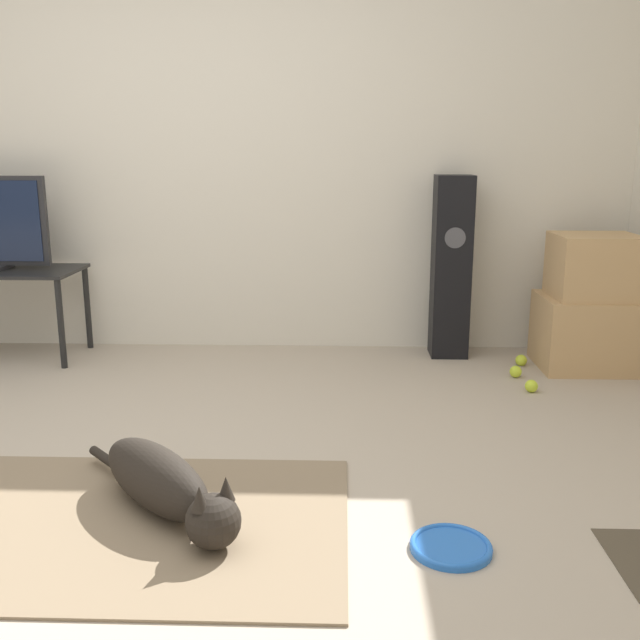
# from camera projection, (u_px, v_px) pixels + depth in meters

# --- Properties ---
(ground_plane) EXTENTS (12.00, 12.00, 0.00)m
(ground_plane) POSITION_uv_depth(u_px,v_px,m) (113.00, 496.00, 2.59)
(ground_plane) COLOR #B2A38E
(wall_back) EXTENTS (8.00, 0.06, 2.55)m
(wall_back) POSITION_uv_depth(u_px,v_px,m) (208.00, 142.00, 4.33)
(wall_back) COLOR silver
(wall_back) RESTS_ON ground_plane
(area_rug) EXTENTS (1.56, 1.01, 0.01)m
(area_rug) POSITION_uv_depth(u_px,v_px,m) (115.00, 523.00, 2.39)
(area_rug) COLOR #847056
(area_rug) RESTS_ON ground_plane
(dog) EXTENTS (0.69, 0.72, 0.23)m
(dog) POSITION_uv_depth(u_px,v_px,m) (165.00, 484.00, 2.42)
(dog) COLOR black
(dog) RESTS_ON area_rug
(frisbee) EXTENTS (0.26, 0.26, 0.03)m
(frisbee) POSITION_uv_depth(u_px,v_px,m) (451.00, 546.00, 2.24)
(frisbee) COLOR blue
(frisbee) RESTS_ON ground_plane
(cardboard_box_lower) EXTENTS (0.52, 0.47, 0.41)m
(cardboard_box_lower) POSITION_uv_depth(u_px,v_px,m) (585.00, 332.00, 4.09)
(cardboard_box_lower) COLOR tan
(cardboard_box_lower) RESTS_ON ground_plane
(cardboard_box_upper) EXTENTS (0.45, 0.40, 0.36)m
(cardboard_box_upper) POSITION_uv_depth(u_px,v_px,m) (594.00, 266.00, 3.99)
(cardboard_box_upper) COLOR tan
(cardboard_box_upper) RESTS_ON cardboard_box_lower
(floor_speaker) EXTENTS (0.22, 0.22, 1.08)m
(floor_speaker) POSITION_uv_depth(u_px,v_px,m) (451.00, 267.00, 4.26)
(floor_speaker) COLOR black
(floor_speaker) RESTS_ON ground_plane
(tennis_ball_by_boxes) EXTENTS (0.07, 0.07, 0.07)m
(tennis_ball_by_boxes) POSITION_uv_depth(u_px,v_px,m) (531.00, 386.00, 3.69)
(tennis_ball_by_boxes) COLOR #C6E033
(tennis_ball_by_boxes) RESTS_ON ground_plane
(tennis_ball_near_speaker) EXTENTS (0.07, 0.07, 0.07)m
(tennis_ball_near_speaker) POSITION_uv_depth(u_px,v_px,m) (521.00, 360.00, 4.15)
(tennis_ball_near_speaker) COLOR #C6E033
(tennis_ball_near_speaker) RESTS_ON ground_plane
(tennis_ball_loose_on_carpet) EXTENTS (0.07, 0.07, 0.07)m
(tennis_ball_loose_on_carpet) POSITION_uv_depth(u_px,v_px,m) (516.00, 372.00, 3.93)
(tennis_ball_loose_on_carpet) COLOR #C6E033
(tennis_ball_loose_on_carpet) RESTS_ON ground_plane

